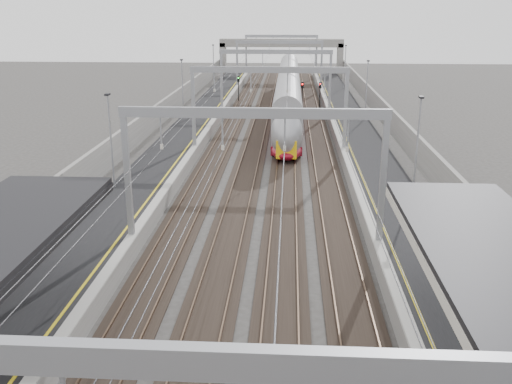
# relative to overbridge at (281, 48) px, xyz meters

# --- Properties ---
(platform_left) EXTENTS (4.00, 120.00, 1.00)m
(platform_left) POSITION_rel_overbridge_xyz_m (-8.00, -55.00, -4.81)
(platform_left) COLOR black
(platform_left) RESTS_ON ground
(platform_right) EXTENTS (4.00, 120.00, 1.00)m
(platform_right) POSITION_rel_overbridge_xyz_m (8.00, -55.00, -4.81)
(platform_right) COLOR black
(platform_right) RESTS_ON ground
(tracks) EXTENTS (11.40, 140.00, 0.20)m
(tracks) POSITION_rel_overbridge_xyz_m (0.00, -55.00, -5.26)
(tracks) COLOR black
(tracks) RESTS_ON ground
(overhead_line) EXTENTS (13.00, 140.00, 6.60)m
(overhead_line) POSITION_rel_overbridge_xyz_m (0.00, -48.38, 0.83)
(overhead_line) COLOR gray
(overhead_line) RESTS_ON platform_left
(overbridge) EXTENTS (22.00, 2.20, 6.90)m
(overbridge) POSITION_rel_overbridge_xyz_m (0.00, 0.00, 0.00)
(overbridge) COLOR slate
(overbridge) RESTS_ON ground
(wall_left) EXTENTS (0.30, 120.00, 3.20)m
(wall_left) POSITION_rel_overbridge_xyz_m (-11.20, -55.00, -3.71)
(wall_left) COLOR slate
(wall_left) RESTS_ON ground
(wall_right) EXTENTS (0.30, 120.00, 3.20)m
(wall_right) POSITION_rel_overbridge_xyz_m (11.20, -55.00, -3.71)
(wall_right) COLOR slate
(wall_right) RESTS_ON ground
(train) EXTENTS (2.65, 48.32, 4.20)m
(train) POSITION_rel_overbridge_xyz_m (1.50, -37.88, -3.25)
(train) COLOR maroon
(train) RESTS_ON ground
(signal_green) EXTENTS (0.32, 0.32, 3.48)m
(signal_green) POSITION_rel_overbridge_xyz_m (-5.20, -28.18, -2.89)
(signal_green) COLOR black
(signal_green) RESTS_ON ground
(signal_red_near) EXTENTS (0.32, 0.32, 3.48)m
(signal_red_near) POSITION_rel_overbridge_xyz_m (3.20, -34.12, -2.89)
(signal_red_near) COLOR black
(signal_red_near) RESTS_ON ground
(signal_red_far) EXTENTS (0.32, 0.32, 3.48)m
(signal_red_far) POSITION_rel_overbridge_xyz_m (5.40, -33.92, -2.89)
(signal_red_far) COLOR black
(signal_red_far) RESTS_ON ground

